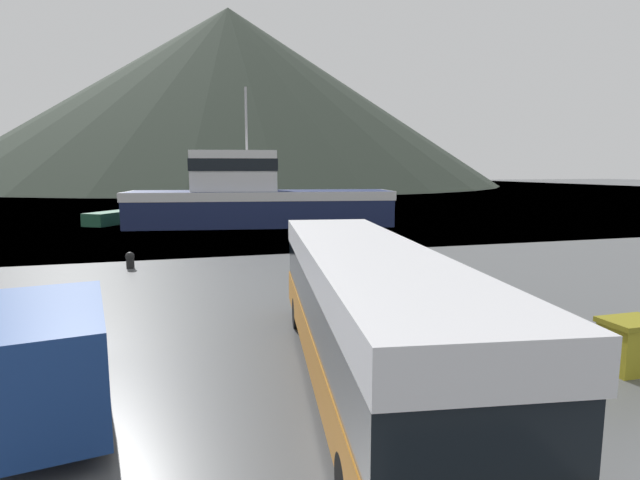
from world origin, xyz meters
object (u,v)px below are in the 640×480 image
(tour_bus, at_px, (365,307))
(small_boat, at_px, (118,217))
(delivery_van, at_px, (51,355))
(fishing_boat, at_px, (256,198))
(storage_bin, at_px, (631,345))

(tour_bus, xyz_separation_m, small_boat, (-9.14, 37.35, -1.20))
(tour_bus, height_order, small_boat, tour_bus)
(delivery_van, xyz_separation_m, fishing_boat, (8.69, 31.75, 1.11))
(tour_bus, xyz_separation_m, fishing_boat, (2.39, 32.03, 0.58))
(delivery_van, height_order, storage_bin, delivery_van)
(fishing_boat, bearing_deg, delivery_van, -6.56)
(storage_bin, height_order, small_boat, storage_bin)
(delivery_van, bearing_deg, small_boat, 85.09)
(delivery_van, xyz_separation_m, small_boat, (-2.83, 37.07, -0.68))
(tour_bus, relative_size, delivery_van, 2.08)
(delivery_van, relative_size, storage_bin, 4.34)
(tour_bus, distance_m, storage_bin, 6.50)
(tour_bus, height_order, delivery_van, tour_bus)
(small_boat, bearing_deg, delivery_van, -52.00)
(storage_bin, bearing_deg, tour_bus, 170.79)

